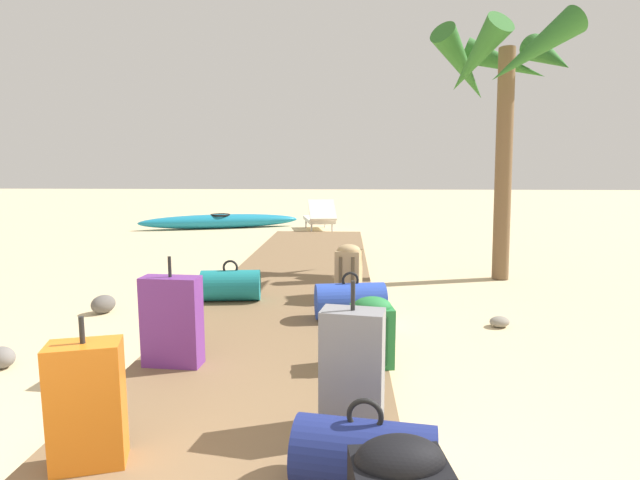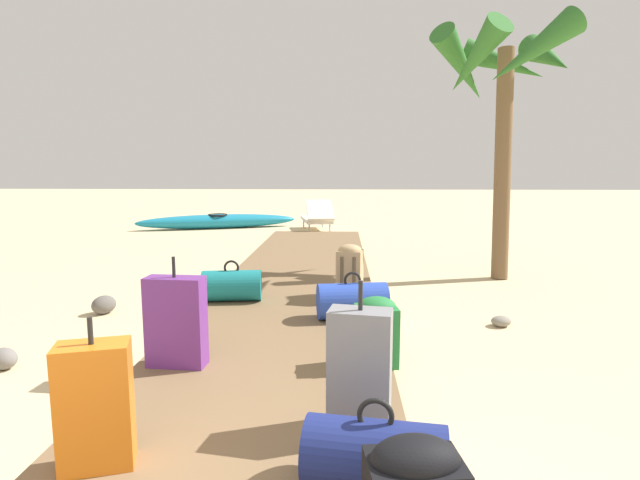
{
  "view_description": "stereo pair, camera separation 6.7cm",
  "coord_description": "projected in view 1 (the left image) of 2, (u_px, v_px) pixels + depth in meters",
  "views": [
    {
      "loc": [
        0.62,
        -0.89,
        1.49
      ],
      "look_at": [
        0.27,
        5.65,
        0.55
      ],
      "focal_mm": 28.26,
      "sensor_mm": 36.0,
      "label": 1
    },
    {
      "loc": [
        0.56,
        -0.89,
        1.49
      ],
      "look_at": [
        0.27,
        5.65,
        0.55
      ],
      "focal_mm": 28.26,
      "sensor_mm": 36.0,
      "label": 2
    }
  ],
  "objects": [
    {
      "name": "boardwalk",
      "position": [
        296.0,
        287.0,
        6.19
      ],
      "size": [
        1.86,
        10.27,
        0.08
      ],
      "primitive_type": "cube",
      "color": "brown",
      "rests_on": "ground"
    },
    {
      "name": "ground_plane",
      "position": [
        285.0,
        314.0,
        5.18
      ],
      "size": [
        60.0,
        60.0,
        0.0
      ],
      "primitive_type": "plane",
      "color": "#D1BA8C"
    },
    {
      "name": "suitcase_orange",
      "position": [
        87.0,
        405.0,
        2.37
      ],
      "size": [
        0.37,
        0.28,
        0.73
      ],
      "color": "orange",
      "rests_on": "boardwalk"
    },
    {
      "name": "kayak",
      "position": [
        220.0,
        221.0,
        12.49
      ],
      "size": [
        3.86,
        1.78,
        0.36
      ],
      "color": "teal",
      "rests_on": "ground"
    },
    {
      "name": "duffel_bag_blue",
      "position": [
        350.0,
        301.0,
        4.74
      ],
      "size": [
        0.7,
        0.44,
        0.45
      ],
      "color": "#2847B7",
      "rests_on": "boardwalk"
    },
    {
      "name": "palm_tree_far_right",
      "position": [
        503.0,
        77.0,
        6.57
      ],
      "size": [
        1.83,
        1.92,
        3.39
      ],
      "color": "brown",
      "rests_on": "ground"
    },
    {
      "name": "rock_left_mid",
      "position": [
        1.0,
        357.0,
        3.77
      ],
      "size": [
        0.27,
        0.25,
        0.16
      ],
      "primitive_type": "ellipsoid",
      "rotation": [
        0.0,
        0.0,
        2.79
      ],
      "color": "slate",
      "rests_on": "ground"
    },
    {
      "name": "duffel_bag_navy",
      "position": [
        365.0,
        455.0,
        2.21
      ],
      "size": [
        0.66,
        0.4,
        0.42
      ],
      "color": "navy",
      "rests_on": "boardwalk"
    },
    {
      "name": "rock_right_mid",
      "position": [
        500.0,
        322.0,
        4.75
      ],
      "size": [
        0.25,
        0.23,
        0.1
      ],
      "primitive_type": "ellipsoid",
      "rotation": [
        0.0,
        0.0,
        0.47
      ],
      "color": "gray",
      "rests_on": "ground"
    },
    {
      "name": "suitcase_grey",
      "position": [
        352.0,
        370.0,
        2.71
      ],
      "size": [
        0.36,
        0.24,
        0.82
      ],
      "color": "slate",
      "rests_on": "boardwalk"
    },
    {
      "name": "duffel_bag_teal",
      "position": [
        231.0,
        285.0,
        5.38
      ],
      "size": [
        0.65,
        0.39,
        0.44
      ],
      "color": "#197A7F",
      "rests_on": "boardwalk"
    },
    {
      "name": "lounge_chair",
      "position": [
        319.0,
        217.0,
        11.92
      ],
      "size": [
        0.89,
        1.65,
        0.76
      ],
      "color": "white",
      "rests_on": "ground"
    },
    {
      "name": "backpack_tan",
      "position": [
        349.0,
        271.0,
        5.39
      ],
      "size": [
        0.3,
        0.28,
        0.6
      ],
      "color": "tan",
      "rests_on": "boardwalk"
    },
    {
      "name": "suitcase_purple",
      "position": [
        172.0,
        321.0,
        3.59
      ],
      "size": [
        0.42,
        0.2,
        0.79
      ],
      "color": "#6B2D84",
      "rests_on": "boardwalk"
    },
    {
      "name": "backpack_green",
      "position": [
        372.0,
        329.0,
        3.6
      ],
      "size": [
        0.32,
        0.28,
        0.5
      ],
      "color": "#237538",
      "rests_on": "boardwalk"
    },
    {
      "name": "rock_left_near",
      "position": [
        103.0,
        304.0,
        5.19
      ],
      "size": [
        0.3,
        0.31,
        0.19
      ],
      "primitive_type": "ellipsoid",
      "rotation": [
        0.0,
        0.0,
        0.98
      ],
      "color": "#5B5651",
      "rests_on": "ground"
    }
  ]
}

